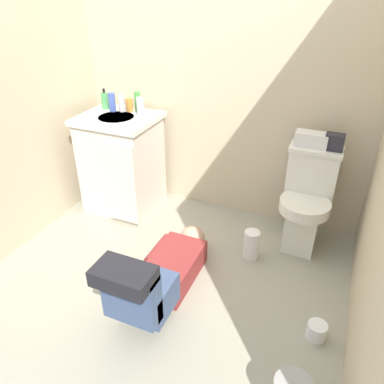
{
  "coord_description": "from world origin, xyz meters",
  "views": [
    {
      "loc": [
        0.92,
        -1.74,
        1.78
      ],
      "look_at": [
        0.01,
        0.37,
        0.45
      ],
      "focal_mm": 35.23,
      "sensor_mm": 36.0,
      "label": 1
    }
  ],
  "objects_px": {
    "bottle_amber": "(129,105)",
    "bottle_green": "(138,102)",
    "bottle_clear": "(140,107)",
    "toilet_paper_roll": "(317,331)",
    "toiletry_bag": "(334,142)",
    "faucet": "(126,105)",
    "soap_dispenser": "(105,101)",
    "toilet": "(307,201)",
    "vanity_cabinet": "(122,163)",
    "bottle_blue": "(112,102)",
    "person_plumber": "(159,275)",
    "bottle_white": "(121,103)",
    "tissue_box": "(311,139)",
    "paper_towel_roll": "(251,245)"
  },
  "relations": [
    {
      "from": "bottle_amber",
      "to": "bottle_green",
      "type": "xyz_separation_m",
      "value": [
        0.07,
        0.02,
        0.03
      ]
    },
    {
      "from": "bottle_clear",
      "to": "toilet_paper_roll",
      "type": "bearing_deg",
      "value": -29.14
    },
    {
      "from": "toiletry_bag",
      "to": "faucet",
      "type": "bearing_deg",
      "value": -179.49
    },
    {
      "from": "faucet",
      "to": "soap_dispenser",
      "type": "distance_m",
      "value": 0.19
    },
    {
      "from": "faucet",
      "to": "toilet",
      "type": "bearing_deg",
      "value": -2.89
    },
    {
      "from": "vanity_cabinet",
      "to": "faucet",
      "type": "bearing_deg",
      "value": 91.31
    },
    {
      "from": "faucet",
      "to": "bottle_blue",
      "type": "distance_m",
      "value": 0.11
    },
    {
      "from": "person_plumber",
      "to": "bottle_white",
      "type": "bearing_deg",
      "value": 129.87
    },
    {
      "from": "tissue_box",
      "to": "toilet_paper_roll",
      "type": "xyz_separation_m",
      "value": [
        0.27,
        -0.95,
        -0.75
      ]
    },
    {
      "from": "bottle_green",
      "to": "bottle_white",
      "type": "bearing_deg",
      "value": -160.94
    },
    {
      "from": "soap_dispenser",
      "to": "bottle_green",
      "type": "relative_size",
      "value": 1.01
    },
    {
      "from": "bottle_clear",
      "to": "toilet_paper_roll",
      "type": "distance_m",
      "value": 1.99
    },
    {
      "from": "bottle_amber",
      "to": "vanity_cabinet",
      "type": "bearing_deg",
      "value": -100.9
    },
    {
      "from": "toilet",
      "to": "bottle_white",
      "type": "relative_size",
      "value": 5.45
    },
    {
      "from": "tissue_box",
      "to": "bottle_blue",
      "type": "relative_size",
      "value": 1.48
    },
    {
      "from": "toilet_paper_roll",
      "to": "vanity_cabinet",
      "type": "bearing_deg",
      "value": 155.54
    },
    {
      "from": "toilet",
      "to": "person_plumber",
      "type": "distance_m",
      "value": 1.19
    },
    {
      "from": "toilet",
      "to": "tissue_box",
      "type": "relative_size",
      "value": 3.41
    },
    {
      "from": "person_plumber",
      "to": "soap_dispenser",
      "type": "distance_m",
      "value": 1.55
    },
    {
      "from": "person_plumber",
      "to": "bottle_blue",
      "type": "bearing_deg",
      "value": 133.0
    },
    {
      "from": "person_plumber",
      "to": "bottle_blue",
      "type": "height_order",
      "value": "bottle_blue"
    },
    {
      "from": "tissue_box",
      "to": "paper_towel_roll",
      "type": "distance_m",
      "value": 0.84
    },
    {
      "from": "vanity_cabinet",
      "to": "bottle_blue",
      "type": "distance_m",
      "value": 0.5
    },
    {
      "from": "bottle_blue",
      "to": "toilet_paper_roll",
      "type": "height_order",
      "value": "bottle_blue"
    },
    {
      "from": "bottle_amber",
      "to": "bottle_clear",
      "type": "relative_size",
      "value": 0.76
    },
    {
      "from": "faucet",
      "to": "bottle_blue",
      "type": "height_order",
      "value": "bottle_blue"
    },
    {
      "from": "bottle_blue",
      "to": "bottle_white",
      "type": "distance_m",
      "value": 0.08
    },
    {
      "from": "vanity_cabinet",
      "to": "bottle_blue",
      "type": "xyz_separation_m",
      "value": [
        -0.1,
        0.09,
        0.48
      ]
    },
    {
      "from": "person_plumber",
      "to": "bottle_amber",
      "type": "bearing_deg",
      "value": 127.07
    },
    {
      "from": "vanity_cabinet",
      "to": "tissue_box",
      "type": "bearing_deg",
      "value": 6.28
    },
    {
      "from": "toiletry_bag",
      "to": "tissue_box",
      "type": "bearing_deg",
      "value": 180.0
    },
    {
      "from": "bottle_white",
      "to": "vanity_cabinet",
      "type": "bearing_deg",
      "value": -75.97
    },
    {
      "from": "tissue_box",
      "to": "bottle_blue",
      "type": "height_order",
      "value": "bottle_blue"
    },
    {
      "from": "bottle_white",
      "to": "paper_towel_roll",
      "type": "xyz_separation_m",
      "value": [
        1.23,
        -0.37,
        -0.78
      ]
    },
    {
      "from": "bottle_amber",
      "to": "soap_dispenser",
      "type": "bearing_deg",
      "value": -175.58
    },
    {
      "from": "toilet_paper_roll",
      "to": "toiletry_bag",
      "type": "bearing_deg",
      "value": 97.45
    },
    {
      "from": "bottle_green",
      "to": "bottle_clear",
      "type": "height_order",
      "value": "bottle_green"
    },
    {
      "from": "toilet",
      "to": "faucet",
      "type": "distance_m",
      "value": 1.59
    },
    {
      "from": "faucet",
      "to": "bottle_white",
      "type": "relative_size",
      "value": 0.73
    },
    {
      "from": "paper_towel_roll",
      "to": "bottle_green",
      "type": "bearing_deg",
      "value": 159.73
    },
    {
      "from": "faucet",
      "to": "paper_towel_roll",
      "type": "relative_size",
      "value": 0.46
    },
    {
      "from": "bottle_blue",
      "to": "toilet_paper_roll",
      "type": "relative_size",
      "value": 1.35
    },
    {
      "from": "person_plumber",
      "to": "toiletry_bag",
      "type": "xyz_separation_m",
      "value": [
        0.83,
        1.01,
        0.63
      ]
    },
    {
      "from": "toiletry_bag",
      "to": "bottle_amber",
      "type": "height_order",
      "value": "bottle_amber"
    },
    {
      "from": "bottle_white",
      "to": "toilet_paper_roll",
      "type": "bearing_deg",
      "value": -27.17
    },
    {
      "from": "bottle_blue",
      "to": "bottle_green",
      "type": "bearing_deg",
      "value": 18.03
    },
    {
      "from": "faucet",
      "to": "toiletry_bag",
      "type": "bearing_deg",
      "value": 0.51
    },
    {
      "from": "bottle_green",
      "to": "vanity_cabinet",
      "type": "bearing_deg",
      "value": -120.95
    },
    {
      "from": "toilet",
      "to": "bottle_amber",
      "type": "distance_m",
      "value": 1.56
    },
    {
      "from": "toiletry_bag",
      "to": "bottle_blue",
      "type": "height_order",
      "value": "bottle_blue"
    }
  ]
}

